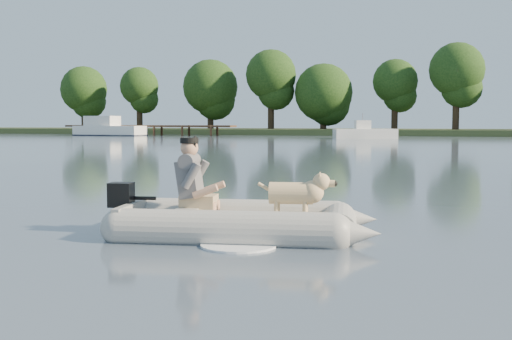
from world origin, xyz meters
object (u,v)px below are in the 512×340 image
(man, at_px, (191,176))
(motorboat, at_px, (365,126))
(dog, at_px, (291,197))
(dock, at_px, (149,130))
(cabin_cruiser, at_px, (110,126))
(dinghy, at_px, (242,191))

(man, relative_size, motorboat, 0.20)
(man, height_order, dog, man)
(dock, xyz_separation_m, motorboat, (22.32, -5.78, 0.49))
(dock, bearing_deg, cabin_cruiser, -151.41)
(dinghy, xyz_separation_m, dog, (0.61, 0.14, -0.07))
(dinghy, xyz_separation_m, cabin_cruiser, (-29.42, 49.56, 0.41))
(dinghy, height_order, man, man)
(cabin_cruiser, distance_m, motorboat, 25.98)
(dinghy, xyz_separation_m, man, (-0.67, -0.05, 0.18))
(cabin_cruiser, bearing_deg, dock, 33.46)
(man, distance_m, dog, 1.32)
(dinghy, relative_size, dog, 5.00)
(motorboat, bearing_deg, dog, -103.38)
(dock, bearing_deg, man, -63.73)
(man, bearing_deg, dog, -0.00)
(motorboat, bearing_deg, dock, 146.64)
(cabin_cruiser, bearing_deg, motorboat, -3.87)
(dock, relative_size, cabin_cruiser, 2.40)
(man, relative_size, dog, 1.16)
(man, xyz_separation_m, cabin_cruiser, (-28.75, 49.61, 0.23))
(dog, distance_m, cabin_cruiser, 57.84)
(dock, height_order, motorboat, motorboat)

